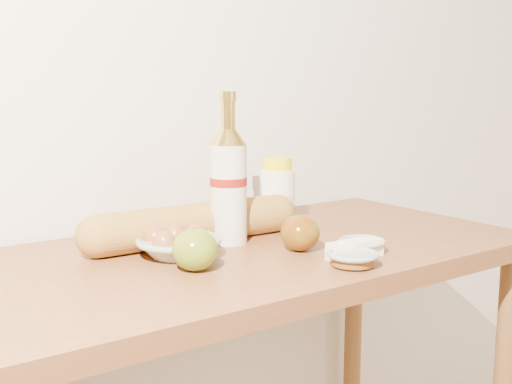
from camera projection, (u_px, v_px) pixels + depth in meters
back_wall at (168, 55)px, 1.51m from camera, size 3.50×0.02×2.60m
table at (248, 305)px, 1.33m from camera, size 1.20×0.60×0.90m
bourbon_bottle at (228, 182)px, 1.34m from camera, size 0.08×0.08×0.32m
cream_bottle at (277, 195)px, 1.50m from camera, size 0.08×0.08×0.16m
egg_bowl at (178, 244)px, 1.24m from camera, size 0.21×0.21×0.06m
baguette at (194, 224)px, 1.35m from camera, size 0.51×0.10×0.08m
apple_yellowgreen at (195, 250)px, 1.15m from camera, size 0.11×0.11×0.08m
apple_redgreen_right at (300, 233)px, 1.28m from camera, size 0.10×0.10×0.07m
sugar_bowl at (353, 259)px, 1.17m from camera, size 0.11×0.11×0.03m
syrup_bowl at (362, 245)px, 1.28m from camera, size 0.11×0.11×0.03m
butter_stick at (355, 249)px, 1.24m from camera, size 0.12×0.04×0.03m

